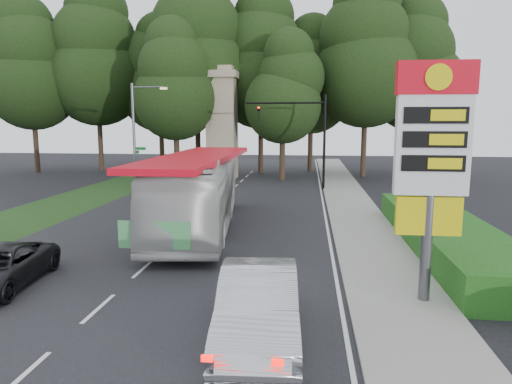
# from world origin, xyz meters

# --- Properties ---
(ground) EXTENTS (120.00, 120.00, 0.00)m
(ground) POSITION_xyz_m (0.00, 0.00, 0.00)
(ground) COLOR black
(ground) RESTS_ON ground
(road_surface) EXTENTS (14.00, 80.00, 0.02)m
(road_surface) POSITION_xyz_m (0.00, 12.00, 0.01)
(road_surface) COLOR black
(road_surface) RESTS_ON ground
(sidewalk_right) EXTENTS (3.00, 80.00, 0.12)m
(sidewalk_right) POSITION_xyz_m (8.50, 12.00, 0.06)
(sidewalk_right) COLOR gray
(sidewalk_right) RESTS_ON ground
(grass_verge_left) EXTENTS (5.00, 50.00, 0.02)m
(grass_verge_left) POSITION_xyz_m (-9.50, 18.00, 0.01)
(grass_verge_left) COLOR #193814
(grass_verge_left) RESTS_ON ground
(hedge) EXTENTS (3.00, 14.00, 1.20)m
(hedge) POSITION_xyz_m (11.50, 8.00, 0.60)
(hedge) COLOR #174F15
(hedge) RESTS_ON ground
(gas_station_pylon) EXTENTS (2.10, 0.45, 6.85)m
(gas_station_pylon) POSITION_xyz_m (9.20, 1.99, 4.45)
(gas_station_pylon) COLOR #59595E
(gas_station_pylon) RESTS_ON ground
(traffic_signal_mast) EXTENTS (6.10, 0.35, 7.20)m
(traffic_signal_mast) POSITION_xyz_m (5.68, 24.00, 4.67)
(traffic_signal_mast) COLOR black
(traffic_signal_mast) RESTS_ON ground
(streetlight_signs) EXTENTS (2.75, 0.98, 8.00)m
(streetlight_signs) POSITION_xyz_m (-6.99, 22.01, 4.44)
(streetlight_signs) COLOR #59595E
(streetlight_signs) RESTS_ON ground
(monument) EXTENTS (3.00, 3.00, 10.05)m
(monument) POSITION_xyz_m (-2.00, 30.00, 5.10)
(monument) COLOR gray
(monument) RESTS_ON ground
(tree_far_west) EXTENTS (8.96, 8.96, 17.60)m
(tree_far_west) POSITION_xyz_m (-22.00, 33.00, 10.68)
(tree_far_west) COLOR #2D2116
(tree_far_west) RESTS_ON ground
(tree_west_mid) EXTENTS (9.80, 9.80, 19.25)m
(tree_west_mid) POSITION_xyz_m (-16.00, 35.00, 11.69)
(tree_west_mid) COLOR #2D2116
(tree_west_mid) RESTS_ON ground
(tree_west_near) EXTENTS (8.40, 8.40, 16.50)m
(tree_west_near) POSITION_xyz_m (-10.00, 37.00, 10.02)
(tree_west_near) COLOR #2D2116
(tree_west_near) RESTS_ON ground
(tree_center_left) EXTENTS (10.08, 10.08, 19.80)m
(tree_center_left) POSITION_xyz_m (-5.00, 33.00, 12.02)
(tree_center_left) COLOR #2D2116
(tree_center_left) RESTS_ON ground
(tree_center_right) EXTENTS (9.24, 9.24, 18.15)m
(tree_center_right) POSITION_xyz_m (1.00, 35.00, 11.02)
(tree_center_right) COLOR #2D2116
(tree_center_right) RESTS_ON ground
(tree_east_near) EXTENTS (8.12, 8.12, 15.95)m
(tree_east_near) POSITION_xyz_m (6.00, 37.00, 9.68)
(tree_east_near) COLOR #2D2116
(tree_east_near) RESTS_ON ground
(tree_east_mid) EXTENTS (9.52, 9.52, 18.70)m
(tree_east_mid) POSITION_xyz_m (11.00, 33.00, 11.35)
(tree_east_mid) COLOR #2D2116
(tree_east_mid) RESTS_ON ground
(tree_far_east) EXTENTS (8.68, 8.68, 17.05)m
(tree_far_east) POSITION_xyz_m (16.00, 35.00, 10.35)
(tree_far_east) COLOR #2D2116
(tree_far_east) RESTS_ON ground
(tree_monument_left) EXTENTS (7.28, 7.28, 14.30)m
(tree_monument_left) POSITION_xyz_m (-6.00, 29.00, 8.68)
(tree_monument_left) COLOR #2D2116
(tree_monument_left) RESTS_ON ground
(tree_monument_right) EXTENTS (6.72, 6.72, 13.20)m
(tree_monument_right) POSITION_xyz_m (3.50, 29.50, 8.01)
(tree_monument_right) COLOR #2D2116
(tree_monument_right) RESTS_ON ground
(transit_bus) EXTENTS (4.52, 13.32, 3.64)m
(transit_bus) POSITION_xyz_m (0.50, 10.27, 1.82)
(transit_bus) COLOR beige
(transit_bus) RESTS_ON ground
(sedan_silver) EXTENTS (2.23, 5.42, 1.74)m
(sedan_silver) POSITION_xyz_m (4.67, -0.80, 0.87)
(sedan_silver) COLOR #B5B7BD
(sedan_silver) RESTS_ON ground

